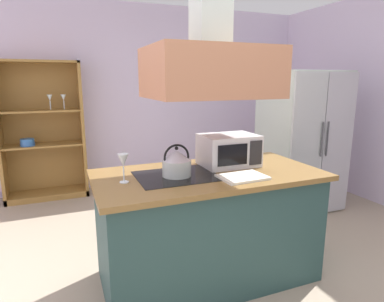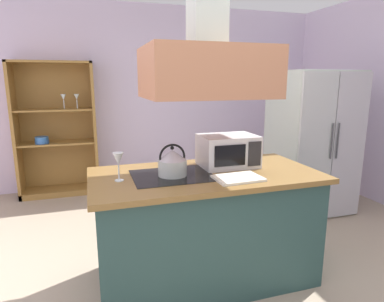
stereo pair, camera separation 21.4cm
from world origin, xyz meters
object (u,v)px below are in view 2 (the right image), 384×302
object	(u,v)px
microwave	(228,151)
wine_glass_on_counter	(118,160)
kettle	(172,163)
cutting_board	(238,178)
dish_cabinet	(57,137)
refrigerator	(312,142)

from	to	relation	value
microwave	wine_glass_on_counter	size ratio (longest dim) A/B	2.23
kettle	cutting_board	distance (m)	0.50
dish_cabinet	microwave	bearing A→B (deg)	-58.14
dish_cabinet	wine_glass_on_counter	size ratio (longest dim) A/B	8.98
cutting_board	wine_glass_on_counter	distance (m)	0.87
microwave	wine_glass_on_counter	distance (m)	0.92
wine_glass_on_counter	cutting_board	bearing A→B (deg)	-15.13
dish_cabinet	refrigerator	bearing A→B (deg)	-27.62
dish_cabinet	kettle	distance (m)	2.80
refrigerator	microwave	xyz separation A→B (m)	(-1.50, -0.87, 0.17)
kettle	microwave	size ratio (longest dim) A/B	0.52
cutting_board	wine_glass_on_counter	size ratio (longest dim) A/B	1.65
refrigerator	cutting_board	world-z (taller)	refrigerator
dish_cabinet	microwave	size ratio (longest dim) A/B	4.02
dish_cabinet	microwave	distance (m)	2.90
microwave	kettle	bearing A→B (deg)	-164.53
kettle	wine_glass_on_counter	distance (m)	0.40
kettle	cutting_board	bearing A→B (deg)	-28.56
refrigerator	cutting_board	size ratio (longest dim) A/B	5.04
cutting_board	wine_glass_on_counter	bearing A→B (deg)	164.87
cutting_board	kettle	bearing A→B (deg)	151.44
wine_glass_on_counter	microwave	bearing A→B (deg)	9.52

